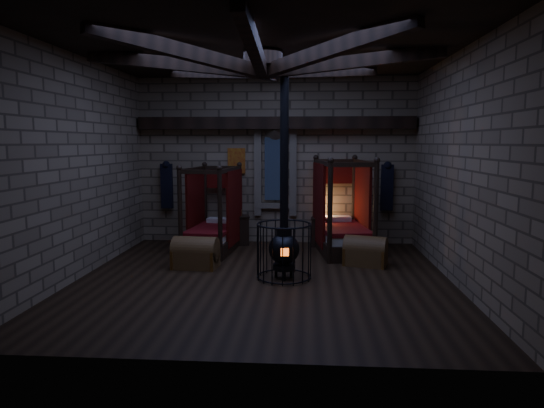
# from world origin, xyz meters

# --- Properties ---
(room) EXTENTS (7.02, 7.02, 4.29)m
(room) POSITION_xyz_m (-0.00, 0.09, 3.74)
(room) COLOR black
(room) RESTS_ON ground
(bed_left) EXTENTS (1.18, 1.99, 1.98)m
(bed_left) POSITION_xyz_m (-1.41, 2.35, 0.49)
(bed_left) COLOR black
(bed_left) RESTS_ON ground
(bed_right) EXTENTS (1.36, 2.19, 2.16)m
(bed_right) POSITION_xyz_m (1.63, 2.42, 0.53)
(bed_right) COLOR black
(bed_right) RESTS_ON ground
(trunk_left) EXTENTS (0.95, 0.65, 0.66)m
(trunk_left) POSITION_xyz_m (-1.47, 0.75, 0.29)
(trunk_left) COLOR brown
(trunk_left) RESTS_ON ground
(trunk_right) EXTENTS (0.98, 0.78, 0.63)m
(trunk_right) POSITION_xyz_m (2.04, 1.22, 0.28)
(trunk_right) COLOR brown
(trunk_right) RESTS_ON ground
(nightstand_left) EXTENTS (0.54, 0.53, 0.90)m
(nightstand_left) POSITION_xyz_m (-0.87, 3.09, 0.38)
(nightstand_left) COLOR black
(nightstand_left) RESTS_ON ground
(nightstand_right) EXTENTS (0.46, 0.45, 0.77)m
(nightstand_right) POSITION_xyz_m (1.14, 3.07, 0.36)
(nightstand_right) COLOR black
(nightstand_right) RESTS_ON ground
(stove) EXTENTS (1.04, 1.04, 4.05)m
(stove) POSITION_xyz_m (0.38, 0.08, 0.63)
(stove) COLOR black
(stove) RESTS_ON ground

